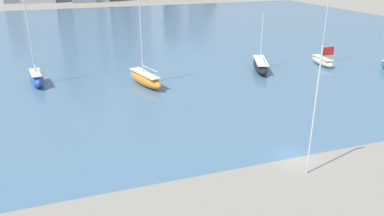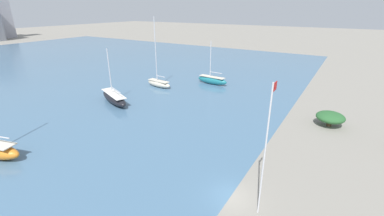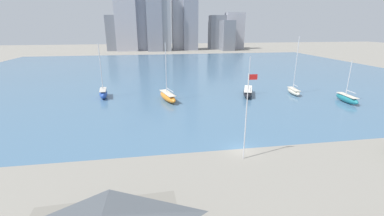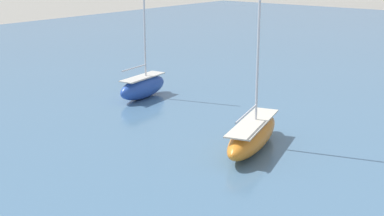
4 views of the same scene
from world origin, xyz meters
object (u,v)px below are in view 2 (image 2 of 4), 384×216
flag_pole (266,148)px  sailboat_teal (212,80)px  sailboat_black (114,98)px  sailboat_cream (159,83)px

flag_pole → sailboat_teal: bearing=33.3°
sailboat_black → sailboat_teal: 23.83m
sailboat_teal → sailboat_cream: sailboat_cream is taller
flag_pole → sailboat_cream: sailboat_cream is taller
sailboat_black → sailboat_teal: size_ratio=1.02×
sailboat_black → sailboat_cream: 12.92m
sailboat_black → sailboat_teal: (21.59, -10.08, -0.02)m
sailboat_black → sailboat_teal: sailboat_black is taller
sailboat_teal → sailboat_cream: (-8.69, 9.38, -0.03)m
sailboat_cream → flag_pole: bearing=-122.2°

